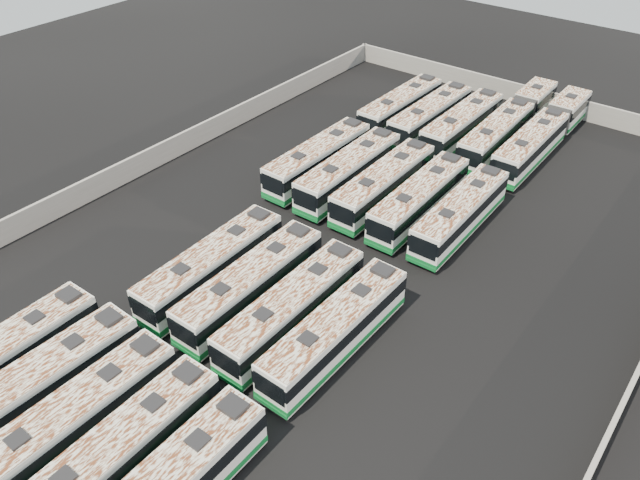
# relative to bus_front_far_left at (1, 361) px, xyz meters

# --- Properties ---
(ground) EXTENTS (140.00, 140.00, 0.00)m
(ground) POSITION_rel_bus_front_far_left_xyz_m (8.79, 22.71, -1.82)
(ground) COLOR black
(ground) RESTS_ON ground
(perimeter_wall) EXTENTS (45.20, 73.20, 2.20)m
(perimeter_wall) POSITION_rel_bus_front_far_left_xyz_m (8.79, 22.71, -0.72)
(perimeter_wall) COLOR gray
(perimeter_wall) RESTS_ON ground
(bus_front_far_left) EXTENTS (2.94, 12.71, 3.57)m
(bus_front_far_left) POSITION_rel_bus_front_far_left_xyz_m (0.00, 0.00, 0.00)
(bus_front_far_left) COLOR silver
(bus_front_far_left) RESTS_ON ground
(bus_front_left) EXTENTS (3.06, 13.00, 3.65)m
(bus_front_left) POSITION_rel_bus_front_far_left_xyz_m (3.65, 0.13, 0.04)
(bus_front_left) COLOR silver
(bus_front_left) RESTS_ON ground
(bus_front_center) EXTENTS (2.83, 12.94, 3.64)m
(bus_front_center) POSITION_rel_bus_front_far_left_xyz_m (7.40, -0.03, 0.04)
(bus_front_center) COLOR silver
(bus_front_center) RESTS_ON ground
(bus_front_right) EXTENTS (2.90, 12.87, 3.62)m
(bus_front_right) POSITION_rel_bus_front_far_left_xyz_m (11.08, 0.12, 0.03)
(bus_front_right) COLOR silver
(bus_front_right) RESTS_ON ground
(bus_midfront_left) EXTENTS (3.04, 12.96, 3.64)m
(bus_midfront_left) POSITION_rel_bus_front_far_left_xyz_m (3.60, 14.36, 0.04)
(bus_midfront_left) COLOR silver
(bus_midfront_left) RESTS_ON ground
(bus_midfront_center) EXTENTS (2.86, 12.93, 3.64)m
(bus_midfront_center) POSITION_rel_bus_front_far_left_xyz_m (7.28, 14.57, 0.04)
(bus_midfront_center) COLOR silver
(bus_midfront_center) RESTS_ON ground
(bus_midfront_right) EXTENTS (2.79, 12.93, 3.64)m
(bus_midfront_right) POSITION_rel_bus_front_far_left_xyz_m (11.12, 14.49, 0.04)
(bus_midfront_right) COLOR silver
(bus_midfront_right) RESTS_ON ground
(bus_midfront_far_right) EXTENTS (2.80, 12.80, 3.60)m
(bus_midfront_far_right) POSITION_rel_bus_front_far_left_xyz_m (14.67, 14.56, 0.02)
(bus_midfront_far_right) COLOR silver
(bus_midfront_far_right) RESTS_ON ground
(bus_midback_far_left) EXTENTS (2.78, 12.98, 3.66)m
(bus_midback_far_left) POSITION_rel_bus_front_far_left_xyz_m (0.05, 31.55, 0.05)
(bus_midback_far_left) COLOR silver
(bus_midback_far_left) RESTS_ON ground
(bus_midback_left) EXTENTS (2.98, 13.12, 3.69)m
(bus_midback_left) POSITION_rel_bus_front_far_left_xyz_m (3.66, 31.44, 0.06)
(bus_midback_left) COLOR silver
(bus_midback_left) RESTS_ON ground
(bus_midback_center) EXTENTS (2.86, 12.93, 3.64)m
(bus_midback_center) POSITION_rel_bus_front_far_left_xyz_m (7.31, 31.55, 0.04)
(bus_midback_center) COLOR silver
(bus_midback_center) RESTS_ON ground
(bus_midback_right) EXTENTS (2.88, 12.76, 3.59)m
(bus_midback_right) POSITION_rel_bus_front_far_left_xyz_m (10.99, 31.42, 0.01)
(bus_midback_right) COLOR silver
(bus_midback_right) RESTS_ON ground
(bus_midback_far_right) EXTENTS (2.84, 12.63, 3.55)m
(bus_midback_far_right) POSITION_rel_bus_front_far_left_xyz_m (14.74, 31.60, -0.01)
(bus_midback_far_right) COLOR silver
(bus_midback_far_right) RESTS_ON ground
(bus_back_far_left) EXTENTS (2.84, 12.75, 3.59)m
(bus_back_far_left) POSITION_rel_bus_front_far_left_xyz_m (0.04, 46.05, 0.01)
(bus_back_far_left) COLOR silver
(bus_back_far_left) RESTS_ON ground
(bus_back_left) EXTENTS (2.85, 12.85, 3.61)m
(bus_back_left) POSITION_rel_bus_front_far_left_xyz_m (3.71, 45.98, 0.02)
(bus_back_left) COLOR silver
(bus_back_left) RESTS_ON ground
(bus_back_center) EXTENTS (2.78, 13.03, 3.67)m
(bus_back_center) POSITION_rel_bus_front_far_left_xyz_m (7.34, 46.13, 0.05)
(bus_back_center) COLOR silver
(bus_back_center) RESTS_ON ground
(bus_back_right) EXTENTS (3.20, 19.82, 3.58)m
(bus_back_right) POSITION_rel_bus_front_far_left_xyz_m (10.96, 49.61, 0.01)
(bus_back_right) COLOR silver
(bus_back_right) RESTS_ON ground
(bus_back_far_right) EXTENTS (2.85, 19.75, 3.58)m
(bus_back_far_right) POSITION_rel_bus_front_far_left_xyz_m (14.65, 49.46, 0.00)
(bus_back_far_right) COLOR silver
(bus_back_far_right) RESTS_ON ground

